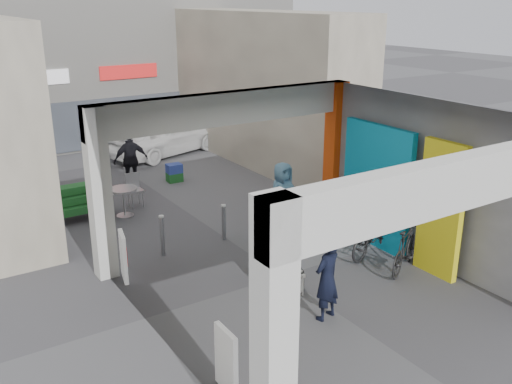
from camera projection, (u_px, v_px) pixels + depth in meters
ground at (282, 276)px, 11.67m from camera, size 90.00×90.00×0.00m
arcade_canopy at (334, 174)px, 10.54m from camera, size 6.40×6.45×6.40m
far_building at (69, 37)px, 21.48m from camera, size 18.00×4.08×8.00m
plaza_bldg_right at (263, 88)px, 19.12m from camera, size 2.00×9.00×5.00m
bollard_left at (162, 236)px, 12.46m from camera, size 0.09×0.09×0.92m
bollard_center at (224, 223)px, 13.29m from camera, size 0.09×0.09×0.85m
bollard_right at (280, 209)px, 14.10m from camera, size 0.09×0.09×0.86m
advert_board_near at (227, 360)px, 8.13m from camera, size 0.11×0.55×1.00m
advert_board_far at (124, 256)px, 11.39m from camera, size 0.21×0.55×1.00m
cafe_set at (116, 202)px, 14.95m from camera, size 1.50×1.21×0.90m
produce_stand at (82, 206)px, 14.61m from camera, size 1.30×0.71×0.86m
crate_stack at (174, 173)px, 17.56m from camera, size 0.47×0.37×0.56m
border_collie at (297, 283)px, 10.91m from camera, size 0.22×0.42×0.58m
man_with_dog at (327, 279)px, 9.91m from camera, size 0.64×0.50×1.55m
man_back_turned at (275, 243)px, 11.11m from camera, size 1.04×0.95×1.74m
man_elderly at (282, 196)px, 13.86m from camera, size 0.89×0.65×1.67m
man_crates at (131, 160)px, 16.73m from camera, size 1.04×0.48×1.75m
bicycle_front at (374, 235)px, 12.53m from camera, size 1.83×1.06×0.91m
bicycle_rear at (405, 249)px, 11.80m from camera, size 1.61×1.11×0.95m
white_van at (164, 135)px, 20.40m from camera, size 4.67×2.95×1.48m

